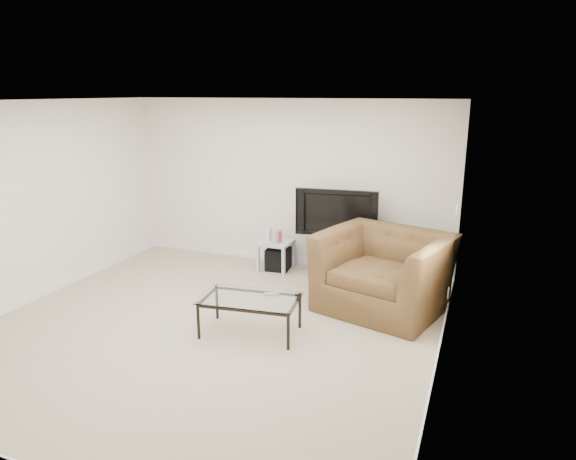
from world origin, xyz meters
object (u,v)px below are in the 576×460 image
at_px(side_table, 276,255).
at_px(tv_stand, 337,254).
at_px(subwoofer, 278,259).
at_px(recliner, 384,259).
at_px(coffee_table, 250,316).
at_px(television, 338,211).

bearing_deg(side_table, tv_stand, 9.76).
relative_size(tv_stand, side_table, 1.60).
relative_size(subwoofer, recliner, 0.23).
height_order(tv_stand, coffee_table, tv_stand).
xyz_separation_m(recliner, coffee_table, (-1.23, -1.22, -0.43)).
distance_m(television, subwoofer, 1.18).
xyz_separation_m(television, subwoofer, (-0.87, -0.11, -0.79)).
distance_m(side_table, coffee_table, 2.13).
height_order(side_table, subwoofer, side_table).
bearing_deg(coffee_table, television, 80.68).
bearing_deg(recliner, television, 147.24).
distance_m(tv_stand, coffee_table, 2.25).
height_order(television, recliner, television).
relative_size(side_table, subwoofer, 1.36).
bearing_deg(coffee_table, subwoofer, 103.93).
xyz_separation_m(tv_stand, recliner, (0.87, -1.00, 0.33)).
bearing_deg(coffee_table, side_table, 104.76).
bearing_deg(recliner, side_table, 169.87).
bearing_deg(television, coffee_table, -104.40).
distance_m(tv_stand, recliner, 1.37).
xyz_separation_m(tv_stand, television, (0.00, -0.03, 0.64)).
bearing_deg(side_table, recliner, -25.55).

